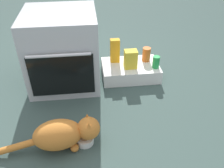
{
  "coord_description": "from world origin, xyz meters",
  "views": [
    {
      "loc": [
        0.22,
        -1.62,
        1.37
      ],
      "look_at": [
        0.4,
        -0.09,
        0.25
      ],
      "focal_mm": 38.36,
      "sensor_mm": 36.0,
      "label": 1
    }
  ],
  "objects_px": {
    "pantry_cabinet": "(130,70)",
    "cat": "(64,134)",
    "snack_bag": "(131,59)",
    "soda_can": "(156,62)",
    "juice_carton": "(115,51)",
    "sauce_jar": "(146,54)",
    "food_bowl": "(85,139)",
    "oven": "(62,50)"
  },
  "relations": [
    {
      "from": "juice_carton",
      "to": "snack_bag",
      "type": "relative_size",
      "value": 1.33
    },
    {
      "from": "juice_carton",
      "to": "sauce_jar",
      "type": "bearing_deg",
      "value": -3.45
    },
    {
      "from": "sauce_jar",
      "to": "food_bowl",
      "type": "bearing_deg",
      "value": -126.23
    },
    {
      "from": "food_bowl",
      "to": "snack_bag",
      "type": "xyz_separation_m",
      "value": [
        0.46,
        0.77,
        0.19
      ]
    },
    {
      "from": "cat",
      "to": "pantry_cabinet",
      "type": "bearing_deg",
      "value": 47.9
    },
    {
      "from": "food_bowl",
      "to": "cat",
      "type": "height_order",
      "value": "cat"
    },
    {
      "from": "pantry_cabinet",
      "to": "snack_bag",
      "type": "xyz_separation_m",
      "value": [
        -0.01,
        -0.05,
        0.16
      ]
    },
    {
      "from": "juice_carton",
      "to": "soda_can",
      "type": "xyz_separation_m",
      "value": [
        0.38,
        -0.16,
        -0.06
      ]
    },
    {
      "from": "pantry_cabinet",
      "to": "cat",
      "type": "bearing_deg",
      "value": -126.55
    },
    {
      "from": "oven",
      "to": "snack_bag",
      "type": "distance_m",
      "value": 0.64
    },
    {
      "from": "juice_carton",
      "to": "soda_can",
      "type": "relative_size",
      "value": 2.0
    },
    {
      "from": "sauce_jar",
      "to": "soda_can",
      "type": "bearing_deg",
      "value": -66.28
    },
    {
      "from": "oven",
      "to": "cat",
      "type": "bearing_deg",
      "value": -88.14
    },
    {
      "from": "cat",
      "to": "sauce_jar",
      "type": "bearing_deg",
      "value": 43.17
    },
    {
      "from": "oven",
      "to": "food_bowl",
      "type": "bearing_deg",
      "value": -78.36
    },
    {
      "from": "oven",
      "to": "food_bowl",
      "type": "relative_size",
      "value": 5.34
    },
    {
      "from": "pantry_cabinet",
      "to": "sauce_jar",
      "type": "bearing_deg",
      "value": 20.33
    },
    {
      "from": "soda_can",
      "to": "pantry_cabinet",
      "type": "bearing_deg",
      "value": 160.89
    },
    {
      "from": "pantry_cabinet",
      "to": "sauce_jar",
      "type": "relative_size",
      "value": 3.98
    },
    {
      "from": "cat",
      "to": "sauce_jar",
      "type": "distance_m",
      "value": 1.19
    },
    {
      "from": "food_bowl",
      "to": "soda_can",
      "type": "bearing_deg",
      "value": 46.22
    },
    {
      "from": "juice_carton",
      "to": "snack_bag",
      "type": "distance_m",
      "value": 0.19
    },
    {
      "from": "sauce_jar",
      "to": "soda_can",
      "type": "height_order",
      "value": "sauce_jar"
    },
    {
      "from": "pantry_cabinet",
      "to": "food_bowl",
      "type": "bearing_deg",
      "value": -120.24
    },
    {
      "from": "oven",
      "to": "soda_can",
      "type": "relative_size",
      "value": 5.72
    },
    {
      "from": "pantry_cabinet",
      "to": "sauce_jar",
      "type": "xyz_separation_m",
      "value": [
        0.17,
        0.06,
        0.14
      ]
    },
    {
      "from": "oven",
      "to": "snack_bag",
      "type": "height_order",
      "value": "oven"
    },
    {
      "from": "oven",
      "to": "food_bowl",
      "type": "height_order",
      "value": "oven"
    },
    {
      "from": "pantry_cabinet",
      "to": "snack_bag",
      "type": "height_order",
      "value": "snack_bag"
    },
    {
      "from": "pantry_cabinet",
      "to": "snack_bag",
      "type": "relative_size",
      "value": 3.1
    },
    {
      "from": "cat",
      "to": "snack_bag",
      "type": "distance_m",
      "value": 0.99
    },
    {
      "from": "pantry_cabinet",
      "to": "soda_can",
      "type": "xyz_separation_m",
      "value": [
        0.23,
        -0.08,
        0.13
      ]
    },
    {
      "from": "pantry_cabinet",
      "to": "soda_can",
      "type": "bearing_deg",
      "value": -19.11
    },
    {
      "from": "snack_bag",
      "to": "soda_can",
      "type": "relative_size",
      "value": 1.5
    },
    {
      "from": "sauce_jar",
      "to": "cat",
      "type": "bearing_deg",
      "value": -131.27
    },
    {
      "from": "pantry_cabinet",
      "to": "cat",
      "type": "relative_size",
      "value": 0.77
    },
    {
      "from": "cat",
      "to": "snack_bag",
      "type": "relative_size",
      "value": 4.02
    },
    {
      "from": "food_bowl",
      "to": "sauce_jar",
      "type": "xyz_separation_m",
      "value": [
        0.64,
        0.88,
        0.17
      ]
    },
    {
      "from": "oven",
      "to": "soda_can",
      "type": "distance_m",
      "value": 0.89
    },
    {
      "from": "oven",
      "to": "soda_can",
      "type": "height_order",
      "value": "oven"
    },
    {
      "from": "cat",
      "to": "sauce_jar",
      "type": "xyz_separation_m",
      "value": [
        0.78,
        0.89,
        0.08
      ]
    },
    {
      "from": "snack_bag",
      "to": "soda_can",
      "type": "bearing_deg",
      "value": -7.39
    }
  ]
}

